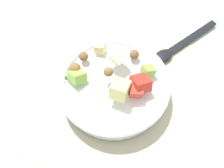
{
  "coord_description": "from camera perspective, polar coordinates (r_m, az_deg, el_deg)",
  "views": [
    {
      "loc": [
        0.27,
        0.14,
        0.58
      ],
      "look_at": [
        -0.0,
        -0.0,
        0.04
      ],
      "focal_mm": 43.19,
      "sensor_mm": 36.0,
      "label": 1
    }
  ],
  "objects": [
    {
      "name": "ground_plane",
      "position": [
        0.65,
        0.35,
        -2.08
      ],
      "size": [
        2.4,
        2.4,
        0.0
      ],
      "primitive_type": "plane",
      "color": "silver"
    },
    {
      "name": "placemat",
      "position": [
        0.65,
        0.35,
        -1.96
      ],
      "size": [
        0.46,
        0.31,
        0.01
      ],
      "primitive_type": "cube",
      "color": "#BCB299",
      "rests_on": "ground_plane"
    },
    {
      "name": "salad_bowl",
      "position": [
        0.62,
        0.02,
        -0.18
      ],
      "size": [
        0.26,
        0.26,
        0.11
      ],
      "color": "white",
      "rests_on": "placemat"
    },
    {
      "name": "serving_spoon",
      "position": [
        0.73,
        13.41,
        7.49
      ],
      "size": [
        0.21,
        0.12,
        0.01
      ],
      "color": "black",
      "rests_on": "placemat"
    }
  ]
}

